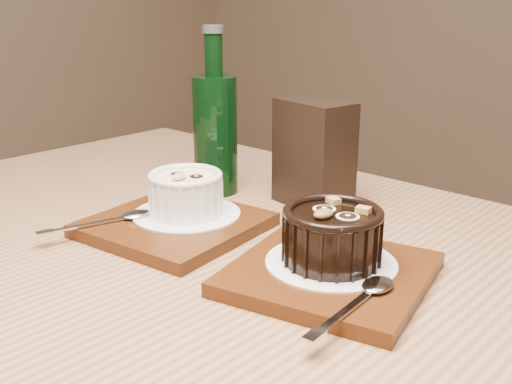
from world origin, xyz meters
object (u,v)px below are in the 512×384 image
at_px(tray_left, 175,225).
at_px(green_bottle, 215,130).
at_px(ramekin_dark, 332,233).
at_px(condiment_stand, 314,154).
at_px(table, 232,353).
at_px(ramekin_white, 186,191).
at_px(tray_right, 330,274).

bearing_deg(tray_left, green_bottle, 112.16).
bearing_deg(ramekin_dark, tray_left, -169.16).
bearing_deg(ramekin_dark, condiment_stand, 136.33).
xyz_separation_m(table, green_bottle, (-0.19, 0.20, 0.18)).
xyz_separation_m(tray_left, ramekin_white, (0.00, 0.02, 0.04)).
bearing_deg(green_bottle, tray_left, -67.84).
bearing_deg(green_bottle, ramekin_dark, -27.50).
relative_size(tray_right, condiment_stand, 1.29).
relative_size(condiment_stand, green_bottle, 0.61).
xyz_separation_m(tray_right, green_bottle, (-0.27, 0.15, 0.08)).
bearing_deg(ramekin_dark, green_bottle, 162.21).
xyz_separation_m(tray_left, ramekin_dark, (0.21, 0.00, 0.04)).
bearing_deg(condiment_stand, tray_right, -53.87).
bearing_deg(condiment_stand, table, -78.41).
distance_m(tray_left, ramekin_white, 0.04).
distance_m(ramekin_white, condiment_stand, 0.18).
relative_size(ramekin_dark, condiment_stand, 0.70).
distance_m(ramekin_white, tray_right, 0.22).
xyz_separation_m(ramekin_dark, green_bottle, (-0.27, 0.14, 0.04)).
distance_m(ramekin_dark, condiment_stand, 0.22).
relative_size(ramekin_white, condiment_stand, 0.64).
xyz_separation_m(condiment_stand, green_bottle, (-0.14, -0.03, 0.02)).
height_order(tray_left, condiment_stand, condiment_stand).
bearing_deg(tray_left, tray_right, -1.11).
height_order(tray_left, green_bottle, green_bottle).
relative_size(ramekin_dark, green_bottle, 0.43).
bearing_deg(table, tray_left, 157.82).
xyz_separation_m(table, ramekin_white, (-0.13, 0.07, 0.14)).
height_order(table, ramekin_white, ramekin_white).
bearing_deg(tray_right, condiment_stand, 126.13).
xyz_separation_m(ramekin_white, green_bottle, (-0.06, 0.12, 0.04)).
bearing_deg(green_bottle, tray_right, -28.54).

